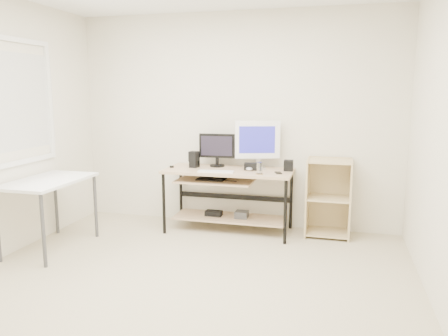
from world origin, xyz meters
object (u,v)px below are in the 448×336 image
object	(u,v)px
white_imac	(257,141)
shelf_unit	(328,197)
audio_controller	(196,160)
side_table	(48,187)
desk	(227,187)
black_monitor	(217,148)

from	to	relation	value
white_imac	shelf_unit	bearing A→B (deg)	-17.70
white_imac	audio_controller	size ratio (longest dim) A/B	3.43
shelf_unit	audio_controller	size ratio (longest dim) A/B	5.43
shelf_unit	white_imac	distance (m)	1.05
side_table	white_imac	size ratio (longest dim) A/B	1.76
shelf_unit	audio_controller	bearing A→B (deg)	-176.33
desk	side_table	distance (m)	1.97
desk	audio_controller	world-z (taller)	audio_controller
desk	audio_controller	size ratio (longest dim) A/B	9.05
white_imac	audio_controller	distance (m)	0.78
desk	black_monitor	xyz separation A→B (m)	(-0.16, 0.17, 0.44)
audio_controller	desk	bearing A→B (deg)	14.05
side_table	black_monitor	size ratio (longest dim) A/B	2.28
white_imac	audio_controller	xyz separation A→B (m)	(-0.73, -0.11, -0.25)
shelf_unit	audio_controller	distance (m)	1.62
black_monitor	audio_controller	size ratio (longest dim) A/B	2.65
desk	black_monitor	bearing A→B (deg)	134.01
side_table	audio_controller	world-z (taller)	audio_controller
black_monitor	white_imac	size ratio (longest dim) A/B	0.77
black_monitor	desk	bearing A→B (deg)	-48.91
white_imac	audio_controller	bearing A→B (deg)	170.83
black_monitor	white_imac	xyz separation A→B (m)	(0.50, -0.01, 0.10)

